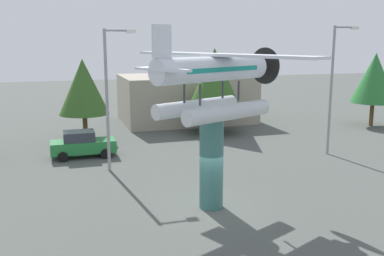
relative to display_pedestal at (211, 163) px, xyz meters
name	(u,v)px	position (x,y,z in m)	size (l,w,h in m)	color
ground_plane	(211,207)	(0.00, 0.00, -2.13)	(140.00, 140.00, 0.00)	#4C514C
display_pedestal	(211,163)	(0.00, 0.00, 0.00)	(1.10, 1.10, 4.27)	#386B66
floatplane_monument	(214,80)	(0.12, 0.06, 3.80)	(7.15, 9.90, 4.00)	silver
car_mid_green	(82,144)	(-5.15, 11.04, -1.25)	(4.20, 2.02, 1.76)	#237A38
streetlight_primary	(110,91)	(-3.63, 7.37, 2.66)	(1.84, 0.28, 8.31)	gray
streetlight_secondary	(334,82)	(11.12, 6.90, 2.81)	(1.84, 0.28, 8.60)	gray
storefront_building	(186,98)	(5.26, 22.00, 0.05)	(12.05, 7.92, 4.37)	#9E9384
tree_east	(83,87)	(-4.65, 15.49, 2.10)	(3.74, 3.74, 6.32)	brown
tree_center_back	(214,82)	(5.86, 15.68, 2.15)	(4.95, 4.95, 7.04)	brown
tree_far_east	(375,78)	(20.65, 14.50, 2.21)	(3.99, 3.99, 6.57)	brown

